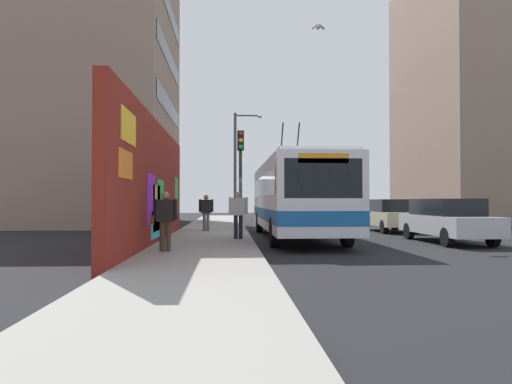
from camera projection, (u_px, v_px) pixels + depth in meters
ground_plane at (249, 236)px, 20.25m from camera, size 80.00×80.00×0.00m
sidewalk_slab at (211, 234)px, 20.16m from camera, size 48.00×3.20×0.15m
graffiti_wall at (154, 184)px, 15.86m from camera, size 13.53×0.32×4.13m
building_far_left at (100, 90)px, 30.56m from camera, size 12.99×8.95×17.36m
building_far_right at (472, 95)px, 34.73m from camera, size 12.39×8.08×18.68m
city_bus at (295, 196)px, 18.94m from camera, size 11.49×2.65×4.85m
parked_car_silver at (446, 219)px, 17.04m from camera, size 4.93×1.75×1.58m
parked_car_champagne at (389, 215)px, 23.07m from camera, size 4.29×1.73×1.58m
pedestrian_midblock at (206, 210)px, 21.38m from camera, size 0.22×0.66×1.63m
pedestrian_near_wall at (165, 216)px, 12.69m from camera, size 0.22×0.73×1.61m
pedestrian_at_curb at (238, 211)px, 16.87m from camera, size 0.23×0.68×1.69m
traffic_light at (241, 164)px, 20.09m from camera, size 0.49×0.28×4.36m
street_lamp at (238, 160)px, 29.30m from camera, size 0.44×1.76×6.82m
flying_pigeons at (318, 27)px, 19.28m from camera, size 0.32×0.52×0.18m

